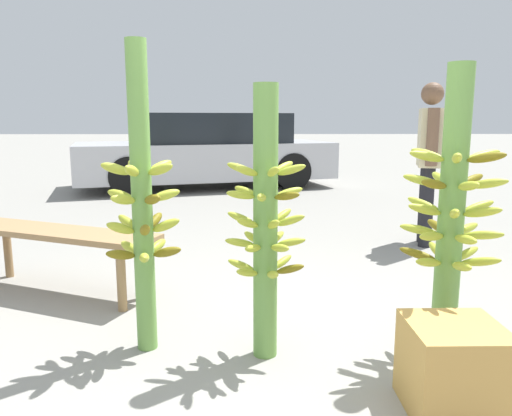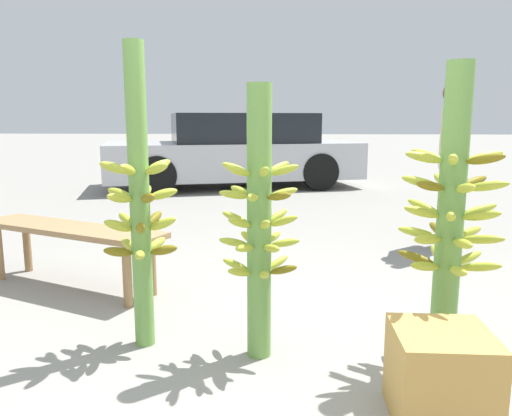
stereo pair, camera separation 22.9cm
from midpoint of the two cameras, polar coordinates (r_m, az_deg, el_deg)
name	(u,v)px [view 2 (the right image)]	position (r m, az deg, el deg)	size (l,w,h in m)	color
ground_plane	(270,372)	(2.57, 4.33, -18.24)	(80.00, 80.00, 0.00)	gray
banana_stalk_left	(140,202)	(2.65, -10.76, 0.62)	(0.41, 0.41, 1.61)	#6B9E47
banana_stalk_center	(259,224)	(2.50, 3.00, -1.81)	(0.41, 0.41, 1.39)	#6B9E47
banana_stalk_right	(450,216)	(2.63, 23.69, -0.87)	(0.50, 0.50, 1.49)	#6B9E47
vendor_person	(451,152)	(5.05, 22.60, 5.94)	(0.31, 0.66, 1.56)	black
market_bench	(70,236)	(3.81, -18.87, -3.03)	(1.55, 0.92, 0.46)	#99754C
parked_car	(235,151)	(9.15, -1.67, 6.51)	(4.80, 2.98, 1.32)	#B7B7BC
produce_crate	(441,376)	(2.30, 23.19, -17.31)	(0.38, 0.38, 0.38)	#C69347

